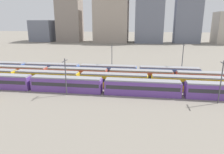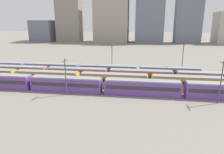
{
  "view_description": "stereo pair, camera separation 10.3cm",
  "coord_description": "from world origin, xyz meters",
  "px_view_note": "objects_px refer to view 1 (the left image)",
  "views": [
    {
      "loc": [
        36.72,
        -47.54,
        17.17
      ],
      "look_at": [
        28.68,
        7.8,
        2.04
      ],
      "focal_mm": 33.09,
      "sensor_mm": 36.0,
      "label": 1
    },
    {
      "loc": [
        36.82,
        -47.52,
        17.17
      ],
      "look_at": [
        28.68,
        7.8,
        2.04
      ],
      "focal_mm": 33.09,
      "sensor_mm": 36.0,
      "label": 2
    }
  ],
  "objects_px": {
    "catenary_pole_0": "(221,80)",
    "train_track_0": "(142,87)",
    "catenary_pole_3": "(112,58)",
    "train_track_1": "(80,79)",
    "train_track_3": "(80,70)",
    "catenary_pole_2": "(66,75)",
    "catenary_pole_1": "(183,59)",
    "train_track_2": "(108,75)"
  },
  "relations": [
    {
      "from": "train_track_1",
      "to": "train_track_3",
      "type": "relative_size",
      "value": 1.0
    },
    {
      "from": "catenary_pole_1",
      "to": "catenary_pole_2",
      "type": "xyz_separation_m",
      "value": [
        -30.2,
        -21.28,
        -0.96
      ]
    },
    {
      "from": "train_track_0",
      "to": "train_track_2",
      "type": "distance_m",
      "value": 14.39
    },
    {
      "from": "train_track_3",
      "to": "catenary_pole_0",
      "type": "height_order",
      "value": "catenary_pole_0"
    },
    {
      "from": "train_track_1",
      "to": "train_track_3",
      "type": "xyz_separation_m",
      "value": [
        -3.26,
        10.4,
        0.0
      ]
    },
    {
      "from": "catenary_pole_0",
      "to": "train_track_0",
      "type": "bearing_deg",
      "value": 169.75
    },
    {
      "from": "train_track_2",
      "to": "catenary_pole_0",
      "type": "distance_m",
      "value": 29.68
    },
    {
      "from": "train_track_0",
      "to": "catenary_pole_1",
      "type": "xyz_separation_m",
      "value": [
        12.24,
        18.58,
        4.04
      ]
    },
    {
      "from": "catenary_pole_2",
      "to": "catenary_pole_3",
      "type": "xyz_separation_m",
      "value": [
        7.92,
        21.2,
        0.5
      ]
    },
    {
      "from": "train_track_0",
      "to": "catenary_pole_1",
      "type": "height_order",
      "value": "catenary_pole_1"
    },
    {
      "from": "train_track_2",
      "to": "catenary_pole_1",
      "type": "distance_m",
      "value": 23.99
    },
    {
      "from": "train_track_0",
      "to": "train_track_2",
      "type": "xyz_separation_m",
      "value": [
        -9.94,
        10.4,
        0.0
      ]
    },
    {
      "from": "train_track_1",
      "to": "catenary_pole_0",
      "type": "xyz_separation_m",
      "value": [
        33.36,
        -8.16,
        3.34
      ]
    },
    {
      "from": "train_track_1",
      "to": "train_track_2",
      "type": "distance_m",
      "value": 8.77
    },
    {
      "from": "catenary_pole_1",
      "to": "catenary_pole_3",
      "type": "height_order",
      "value": "catenary_pole_1"
    },
    {
      "from": "train_track_0",
      "to": "train_track_3",
      "type": "bearing_deg",
      "value": 142.41
    },
    {
      "from": "catenary_pole_1",
      "to": "train_track_1",
      "type": "bearing_deg",
      "value": -155.41
    },
    {
      "from": "train_track_2",
      "to": "catenary_pole_3",
      "type": "relative_size",
      "value": 7.56
    },
    {
      "from": "train_track_0",
      "to": "catenary_pole_3",
      "type": "bearing_deg",
      "value": 118.49
    },
    {
      "from": "train_track_3",
      "to": "catenary_pole_0",
      "type": "relative_size",
      "value": 7.94
    },
    {
      "from": "catenary_pole_2",
      "to": "catenary_pole_0",
      "type": "bearing_deg",
      "value": -0.43
    },
    {
      "from": "train_track_1",
      "to": "catenary_pole_3",
      "type": "relative_size",
      "value": 7.56
    },
    {
      "from": "catenary_pole_0",
      "to": "catenary_pole_2",
      "type": "bearing_deg",
      "value": 179.57
    },
    {
      "from": "train_track_1",
      "to": "train_track_2",
      "type": "xyz_separation_m",
      "value": [
        7.07,
        5.2,
        0.0
      ]
    },
    {
      "from": "train_track_2",
      "to": "catenary_pole_0",
      "type": "bearing_deg",
      "value": -26.93
    },
    {
      "from": "train_track_0",
      "to": "catenary_pole_2",
      "type": "distance_m",
      "value": 18.42
    },
    {
      "from": "catenary_pole_0",
      "to": "catenary_pole_3",
      "type": "relative_size",
      "value": 0.95
    },
    {
      "from": "train_track_1",
      "to": "catenary_pole_0",
      "type": "relative_size",
      "value": 7.94
    },
    {
      "from": "train_track_3",
      "to": "train_track_2",
      "type": "bearing_deg",
      "value": -26.73
    },
    {
      "from": "train_track_1",
      "to": "catenary_pole_3",
      "type": "xyz_separation_m",
      "value": [
        6.97,
        13.3,
        3.58
      ]
    },
    {
      "from": "train_track_2",
      "to": "train_track_3",
      "type": "xyz_separation_m",
      "value": [
        -10.32,
        5.2,
        0.0
      ]
    },
    {
      "from": "train_track_1",
      "to": "catenary_pole_0",
      "type": "bearing_deg",
      "value": -13.74
    },
    {
      "from": "train_track_3",
      "to": "catenary_pole_2",
      "type": "bearing_deg",
      "value": -82.83
    },
    {
      "from": "train_track_1",
      "to": "catenary_pole_0",
      "type": "distance_m",
      "value": 34.5
    },
    {
      "from": "train_track_1",
      "to": "catenary_pole_1",
      "type": "relative_size",
      "value": 6.93
    },
    {
      "from": "train_track_2",
      "to": "catenary_pole_1",
      "type": "relative_size",
      "value": 6.93
    },
    {
      "from": "train_track_3",
      "to": "catenary_pole_3",
      "type": "relative_size",
      "value": 7.56
    },
    {
      "from": "train_track_0",
      "to": "catenary_pole_3",
      "type": "distance_m",
      "value": 21.35
    },
    {
      "from": "catenary_pole_0",
      "to": "catenary_pole_1",
      "type": "bearing_deg",
      "value": 100.81
    },
    {
      "from": "train_track_0",
      "to": "catenary_pole_3",
      "type": "xyz_separation_m",
      "value": [
        -10.04,
        18.5,
        3.58
      ]
    },
    {
      "from": "train_track_2",
      "to": "catenary_pole_0",
      "type": "xyz_separation_m",
      "value": [
        26.29,
        -13.36,
        3.34
      ]
    },
    {
      "from": "train_track_0",
      "to": "train_track_1",
      "type": "distance_m",
      "value": 17.78
    }
  ]
}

